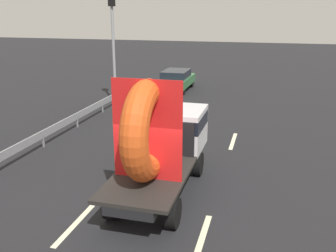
{
  "coord_description": "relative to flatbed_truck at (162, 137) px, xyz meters",
  "views": [
    {
      "loc": [
        3.11,
        -9.29,
        5.39
      ],
      "look_at": [
        0.13,
        1.68,
        1.9
      ],
      "focal_mm": 40.28,
      "sensor_mm": 36.0,
      "label": 1
    }
  ],
  "objects": [
    {
      "name": "lane_dash_left_far",
      "position": [
        -1.67,
        5.98,
        -1.74
      ],
      "size": [
        0.16,
        2.06,
        0.01
      ],
      "primitive_type": "cube",
      "rotation": [
        0.0,
        0.0,
        1.57
      ],
      "color": "beige",
      "rests_on": "ground_plane"
    },
    {
      "name": "traffic_light",
      "position": [
        -5.81,
        10.1,
        2.45
      ],
      "size": [
        0.42,
        0.36,
        6.52
      ],
      "color": "gray",
      "rests_on": "ground_plane"
    },
    {
      "name": "guardrail",
      "position": [
        -5.8,
        3.88,
        -1.22
      ],
      "size": [
        0.1,
        11.51,
        0.71
      ],
      "color": "gray",
      "rests_on": "ground_plane"
    },
    {
      "name": "lane_dash_right_near",
      "position": [
        1.67,
        -2.51,
        -1.74
      ],
      "size": [
        0.16,
        2.67,
        0.01
      ],
      "primitive_type": "cube",
      "rotation": [
        0.0,
        0.0,
        1.57
      ],
      "color": "beige",
      "rests_on": "ground_plane"
    },
    {
      "name": "distant_sedan",
      "position": [
        -3.35,
        15.18,
        -0.98
      ],
      "size": [
        1.86,
        4.33,
        1.41
      ],
      "color": "black",
      "rests_on": "ground_plane"
    },
    {
      "name": "ground_plane",
      "position": [
        -0.13,
        -1.01,
        -1.74
      ],
      "size": [
        120.0,
        120.0,
        0.0
      ],
      "primitive_type": "plane",
      "color": "black"
    },
    {
      "name": "lane_dash_right_far",
      "position": [
        1.67,
        5.23,
        -1.74
      ],
      "size": [
        0.16,
        2.19,
        0.01
      ],
      "primitive_type": "cube",
      "rotation": [
        0.0,
        0.0,
        1.57
      ],
      "color": "beige",
      "rests_on": "ground_plane"
    },
    {
      "name": "lane_dash_left_near",
      "position": [
        -1.67,
        -2.55,
        -1.74
      ],
      "size": [
        0.16,
        2.12,
        0.01
      ],
      "primitive_type": "cube",
      "rotation": [
        0.0,
        0.0,
        1.57
      ],
      "color": "beige",
      "rests_on": "ground_plane"
    },
    {
      "name": "flatbed_truck",
      "position": [
        0.0,
        0.0,
        0.0
      ],
      "size": [
        2.02,
        5.35,
        3.75
      ],
      "color": "black",
      "rests_on": "ground_plane"
    }
  ]
}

